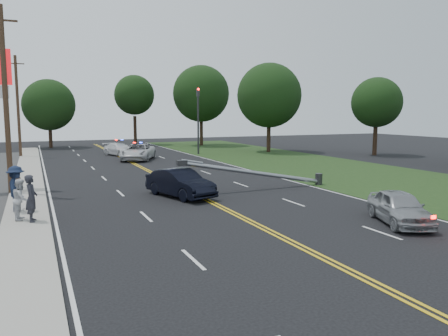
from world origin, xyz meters
name	(u,v)px	position (x,y,z in m)	size (l,w,h in m)	color
ground	(267,230)	(0.00, 0.00, 0.00)	(120.00, 120.00, 0.00)	black
sidewalk	(27,199)	(-8.40, 10.00, 0.06)	(1.80, 70.00, 0.12)	#9A968B
grass_verge	(365,175)	(13.50, 10.00, 0.01)	(12.00, 80.00, 0.01)	black
centerline_yellow	(184,188)	(0.00, 10.00, 0.01)	(0.36, 80.00, 0.00)	gold
traffic_signal	(198,115)	(8.30, 30.00, 4.21)	(0.28, 0.41, 7.05)	#2D2D30
fallen_streetlight	(263,173)	(4.19, 8.00, 0.92)	(9.36, 0.44, 1.91)	#2D2D30
utility_pole_mid	(6,100)	(-9.20, 12.00, 5.08)	(1.60, 0.28, 10.00)	#382619
utility_pole_far	(18,106)	(-9.20, 34.00, 5.08)	(1.60, 0.28, 10.00)	#382619
tree_6	(49,105)	(-5.95, 45.70, 5.40)	(6.45, 6.45, 8.64)	black
tree_7	(134,95)	(5.08, 46.59, 6.84)	(5.46, 5.46, 9.59)	black
tree_8	(201,94)	(13.06, 41.66, 6.97)	(7.58, 7.58, 10.77)	black
tree_9	(269,95)	(16.57, 29.33, 6.35)	(7.23, 7.23, 9.97)	black
tree_13	(377,102)	(24.81, 21.39, 5.48)	(5.16, 5.16, 8.08)	black
crashed_sedan	(180,183)	(-0.98, 7.68, 0.74)	(1.56, 4.47, 1.47)	black
waiting_sedan	(399,207)	(5.35, -1.21, 0.66)	(1.57, 3.89, 1.33)	#919498
emergency_a	(138,152)	(1.00, 26.65, 0.76)	(2.53, 5.49, 1.53)	silver
emergency_b	(119,149)	(0.20, 31.75, 0.63)	(1.78, 4.37, 1.27)	silver
bystander_a	(31,198)	(-8.15, 4.56, 1.06)	(0.69, 0.45, 1.88)	#27272F
bystander_b	(21,199)	(-8.54, 5.09, 0.95)	(0.81, 0.63, 1.67)	silver
bystander_c	(16,189)	(-8.76, 6.82, 1.13)	(1.30, 0.75, 2.02)	#18233D
bystander_d	(18,184)	(-8.77, 9.79, 0.90)	(0.91, 0.38, 1.55)	#584A46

